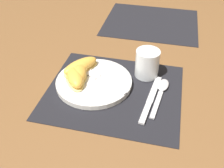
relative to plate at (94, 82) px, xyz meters
name	(u,v)px	position (x,y,z in m)	size (l,w,h in m)	color
ground_plane	(114,91)	(0.07, -0.02, -0.01)	(3.00, 3.00, 0.00)	brown
placemat	(114,91)	(0.07, -0.02, -0.01)	(0.41, 0.36, 0.00)	black
placemat_far	(151,22)	(0.13, 0.49, -0.01)	(0.41, 0.36, 0.00)	black
plate	(94,82)	(0.00, 0.00, 0.00)	(0.24, 0.24, 0.02)	white
juice_glass	(147,65)	(0.16, 0.09, 0.03)	(0.08, 0.08, 0.09)	silver
knife	(150,99)	(0.19, -0.04, -0.01)	(0.04, 0.22, 0.01)	silver
spoon	(162,90)	(0.21, 0.01, 0.00)	(0.05, 0.19, 0.01)	silver
fork	(100,79)	(0.02, 0.01, 0.01)	(0.17, 0.11, 0.00)	silver
citrus_wedge_0	(81,66)	(-0.06, 0.04, 0.02)	(0.12, 0.14, 0.04)	#F4DB84
citrus_wedge_1	(78,71)	(-0.06, 0.01, 0.02)	(0.08, 0.12, 0.03)	#F4DB84
citrus_wedge_2	(78,75)	(-0.05, 0.00, 0.02)	(0.07, 0.11, 0.04)	#F4DB84
citrus_wedge_3	(75,78)	(-0.05, -0.02, 0.02)	(0.10, 0.12, 0.04)	#F4DB84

